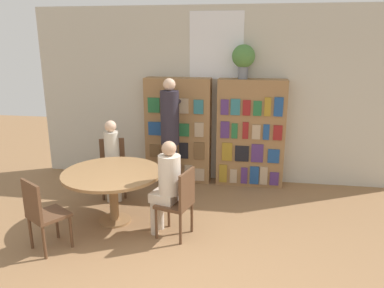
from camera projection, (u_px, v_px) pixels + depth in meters
wall_back at (216, 96)px, 6.48m from camera, size 6.40×0.07×3.00m
bookshelf_left at (178, 131)px, 6.55m from camera, size 1.13×0.34×1.82m
bookshelf_right at (251, 133)px, 6.36m from camera, size 1.13×0.34×1.82m
flower_vase at (243, 58)px, 6.05m from camera, size 0.37×0.37×0.55m
reading_table at (113, 179)px, 5.06m from camera, size 1.35×1.35×0.73m
chair_near_camera at (42, 212)px, 4.38m from camera, size 0.55×0.55×0.91m
chair_left_side at (113, 164)px, 6.05m from camera, size 0.52×0.52×0.91m
chair_far_side at (180, 200)px, 4.70m from camera, size 0.49×0.49×0.91m
seated_reader_left at (112, 156)px, 5.82m from camera, size 0.33×0.38×1.25m
seated_reader_right at (167, 182)px, 4.71m from camera, size 0.41×0.35×1.26m
librarian_standing at (170, 123)px, 6.02m from camera, size 0.30×0.57×1.87m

